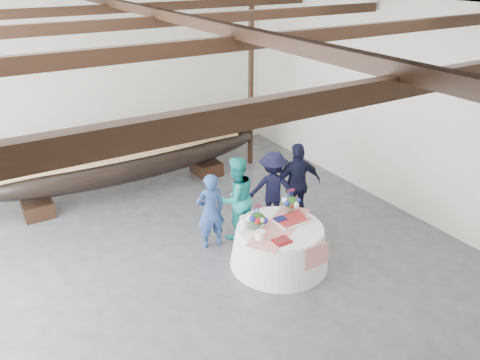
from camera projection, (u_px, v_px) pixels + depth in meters
floor at (209, 282)px, 8.27m from camera, size 10.00×12.00×0.01m
wall_back at (96, 85)px, 11.94m from camera, size 10.00×0.02×4.50m
wall_right at (420, 115)px, 9.66m from camera, size 0.02×12.00×4.50m
ceiling at (200, 14)px, 6.34m from camera, size 10.00×12.00×0.01m
pavilion_structure at (179, 44)px, 7.12m from camera, size 9.80×11.76×4.50m
longboat_display at (126, 160)px, 11.11m from camera, size 7.06×1.41×1.32m
banquet_table at (279, 245)px, 8.63m from camera, size 1.83×1.83×0.79m
tabletop_items at (275, 215)px, 8.54m from camera, size 1.74×1.33×0.40m
guest_woman_blue at (210, 211)px, 9.00m from camera, size 0.60×0.43×1.56m
guest_woman_teal at (236, 198)px, 9.30m from camera, size 0.90×0.73×1.74m
guest_man_left at (273, 188)px, 9.82m from camera, size 1.21×1.06×1.63m
guest_man_right at (297, 184)px, 9.81m from camera, size 1.13×0.67×1.80m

